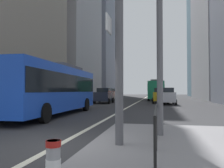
% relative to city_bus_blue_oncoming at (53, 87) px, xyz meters
% --- Properties ---
extents(ground_plane, '(160.00, 160.00, 0.00)m').
position_rel_city_bus_blue_oncoming_xyz_m(ground_plane, '(3.87, 12.12, -1.84)').
color(ground_plane, '#303033').
extents(lane_centre_line, '(0.20, 80.00, 0.01)m').
position_rel_city_bus_blue_oncoming_xyz_m(lane_centre_line, '(3.87, 22.12, -1.83)').
color(lane_centre_line, beige).
rests_on(lane_centre_line, ground).
extents(office_tower_left_far, '(10.55, 22.53, 46.69)m').
position_rel_city_bus_blue_oncoming_xyz_m(office_tower_left_far, '(-12.13, 56.41, 21.51)').
color(office_tower_left_far, slate).
rests_on(office_tower_left_far, ground).
extents(office_tower_right_far, '(10.08, 16.81, 53.32)m').
position_rel_city_bus_blue_oncoming_xyz_m(office_tower_right_far, '(20.87, 54.24, 24.83)').
color(office_tower_right_far, slate).
rests_on(office_tower_right_far, ground).
extents(city_bus_blue_oncoming, '(2.89, 11.07, 3.40)m').
position_rel_city_bus_blue_oncoming_xyz_m(city_bus_blue_oncoming, '(0.00, 0.00, 0.00)').
color(city_bus_blue_oncoming, blue).
rests_on(city_bus_blue_oncoming, ground).
extents(city_bus_red_receding, '(2.85, 11.28, 3.40)m').
position_rel_city_bus_blue_oncoming_xyz_m(city_bus_red_receding, '(6.50, 26.66, 0.00)').
color(city_bus_red_receding, '#198456').
rests_on(city_bus_red_receding, ground).
extents(city_bus_red_distant, '(2.85, 10.96, 3.40)m').
position_rel_city_bus_blue_oncoming_xyz_m(city_bus_red_distant, '(6.09, 45.14, -0.00)').
color(city_bus_red_distant, red).
rests_on(city_bus_red_distant, ground).
extents(car_oncoming_mid, '(2.15, 4.34, 1.94)m').
position_rel_city_bus_blue_oncoming_xyz_m(car_oncoming_mid, '(-0.09, 14.78, -0.85)').
color(car_oncoming_mid, '#232838').
rests_on(car_oncoming_mid, ground).
extents(car_receding_near, '(2.15, 4.59, 1.94)m').
position_rel_city_bus_blue_oncoming_xyz_m(car_receding_near, '(7.66, 13.77, -0.84)').
color(car_receding_near, silver).
rests_on(car_receding_near, ground).
extents(car_receding_far, '(2.18, 4.39, 1.94)m').
position_rel_city_bus_blue_oncoming_xyz_m(car_receding_far, '(6.94, 16.79, -0.85)').
color(car_receding_far, gold).
rests_on(car_receding_far, ground).
extents(car_oncoming_far, '(2.09, 4.42, 1.94)m').
position_rel_city_bus_blue_oncoming_xyz_m(car_oncoming_far, '(-0.92, 21.44, -0.85)').
color(car_oncoming_far, '#B2A899').
rests_on(car_oncoming_far, ground).
extents(traffic_signal_gantry, '(5.56, 0.65, 6.00)m').
position_rel_city_bus_blue_oncoming_xyz_m(traffic_signal_gantry, '(3.88, -7.84, 2.25)').
color(traffic_signal_gantry, '#515156').
rests_on(traffic_signal_gantry, median_island).
extents(bollard_left, '(0.20, 0.20, 0.80)m').
position_rel_city_bus_blue_oncoming_xyz_m(bollard_left, '(5.42, -11.17, -1.24)').
color(bollard_left, '#99999E').
rests_on(bollard_left, median_island).
extents(pedestrian_railing, '(0.06, 4.05, 0.98)m').
position_rel_city_bus_blue_oncoming_xyz_m(pedestrian_railing, '(6.67, -7.61, -0.97)').
color(pedestrian_railing, black).
rests_on(pedestrian_railing, median_island).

